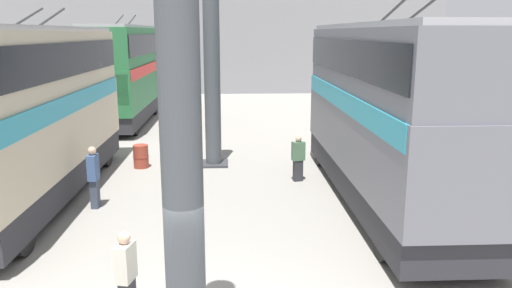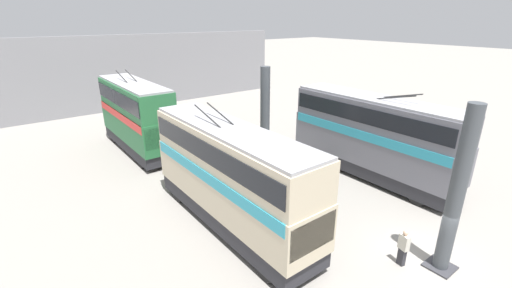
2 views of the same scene
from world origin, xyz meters
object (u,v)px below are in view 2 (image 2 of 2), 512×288
at_px(bus_right_mid, 231,172).
at_px(bus_right_far, 136,113).
at_px(bus_left_near, 373,132).
at_px(person_by_right_row, 272,203).
at_px(person_by_left_row, 321,161).
at_px(oil_drum, 233,179).
at_px(person_aisle_foreground, 403,247).

distance_m(bus_right_mid, bus_right_far, 12.70).
bearing_deg(bus_left_near, bus_right_far, 37.33).
xyz_separation_m(bus_right_mid, person_by_right_row, (-0.86, -1.87, -1.95)).
distance_m(bus_right_far, person_by_left_row, 13.94).
bearing_deg(person_by_left_row, person_by_right_row, -82.71).
bearing_deg(person_by_left_row, bus_right_far, -158.20).
bearing_deg(person_by_left_row, oil_drum, -123.19).
relative_size(bus_right_mid, person_by_right_row, 5.95).
xyz_separation_m(bus_right_mid, oil_drum, (3.47, -2.41, -2.47)).
relative_size(person_aisle_foreground, person_by_right_row, 0.92).
relative_size(person_by_left_row, oil_drum, 1.82).
relative_size(person_by_right_row, oil_drum, 2.10).
relative_size(bus_left_near, oil_drum, 12.89).
relative_size(person_by_left_row, person_aisle_foreground, 0.94).
bearing_deg(person_by_left_row, bus_right_mid, -93.15).
xyz_separation_m(bus_left_near, bus_right_far, (13.35, 10.18, 0.06)).
xyz_separation_m(bus_right_far, person_by_left_row, (-11.20, -8.00, -2.19)).
xyz_separation_m(bus_left_near, person_aisle_foreground, (-6.05, 6.21, -2.07)).
distance_m(person_by_left_row, person_aisle_foreground, 9.13).
bearing_deg(person_by_left_row, bus_left_near, 31.71).
bearing_deg(bus_right_mid, bus_left_near, -93.63).
bearing_deg(bus_left_near, bus_right_mid, 86.37).
relative_size(bus_right_far, person_aisle_foreground, 5.67).
bearing_deg(bus_left_near, person_by_left_row, 45.45).
xyz_separation_m(person_by_left_row, person_by_right_row, (-2.36, 6.13, 0.14)).
relative_size(bus_right_far, person_by_right_row, 5.20).
distance_m(bus_right_far, person_by_right_row, 13.84).
bearing_deg(bus_right_far, bus_right_mid, 180.00).
relative_size(bus_right_mid, person_by_left_row, 6.86).
height_order(bus_right_mid, person_by_left_row, bus_right_mid).
bearing_deg(bus_right_mid, person_by_right_row, -114.67).
distance_m(bus_right_far, oil_drum, 9.88).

